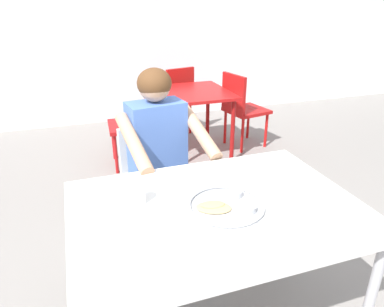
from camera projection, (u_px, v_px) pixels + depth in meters
name	position (u px, v px, depth m)	size (l,w,h in m)	color
table_foreground	(216.00, 219.00, 1.57)	(1.25, 0.89, 0.75)	white
thali_tray	(227.00, 205.00, 1.52)	(0.33, 0.33, 0.03)	#B7BABF
drinking_cup	(137.00, 193.00, 1.54)	(0.07, 0.07, 0.09)	white
chair_foreground	(153.00, 174.00, 2.44)	(0.46, 0.44, 0.79)	silver
diner_foreground	(162.00, 152.00, 2.16)	(0.54, 0.59, 1.22)	#282828
table_background_red	(192.00, 100.00, 3.69)	(0.76, 0.82, 0.70)	#B71414
chair_red_left	(138.00, 120.00, 3.52)	(0.45, 0.45, 0.80)	#A61315
chair_red_right	(241.00, 106.00, 3.93)	(0.49, 0.48, 0.84)	#B31312
chair_red_far	(176.00, 96.00, 4.32)	(0.46, 0.47, 0.84)	#B61412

